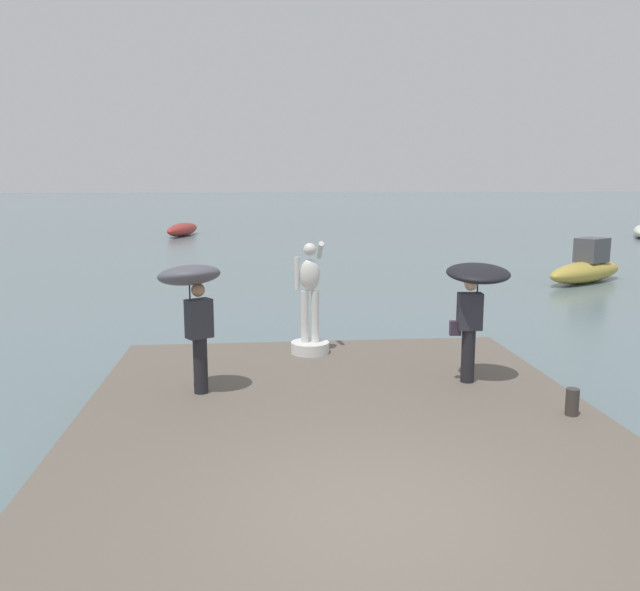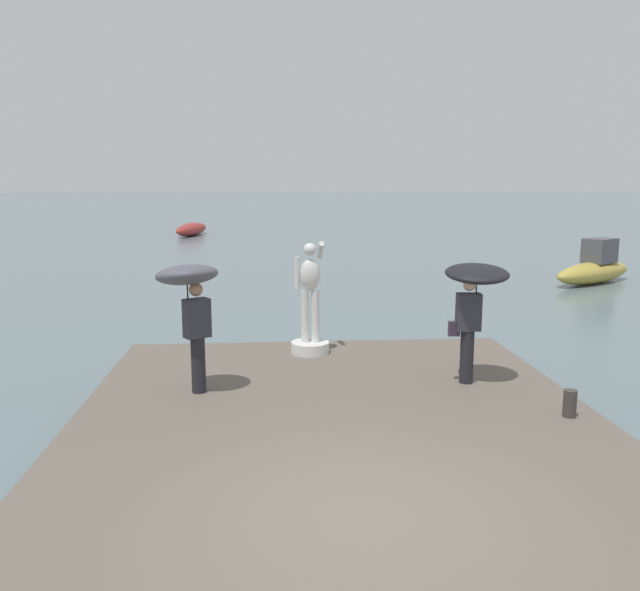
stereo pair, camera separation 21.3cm
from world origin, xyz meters
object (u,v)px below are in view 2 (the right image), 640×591
object	(u,v)px
onlooker_right	(474,291)
mooring_bollard	(570,403)
boat_far	(192,229)
boat_near	(594,268)
onlooker_left	(190,292)
statue_white_figure	(310,314)

from	to	relation	value
onlooker_right	mooring_bollard	distance (m)	2.31
onlooker_right	mooring_bollard	bearing A→B (deg)	-61.85
onlooker_right	boat_far	bearing A→B (deg)	103.69
mooring_bollard	boat_near	xyz separation A→B (m)	(7.66, 14.24, -0.06)
boat_near	onlooker_left	bearing A→B (deg)	-135.55
onlooker_left	boat_far	world-z (taller)	onlooker_left
boat_near	boat_far	distance (m)	28.56
onlooker_right	onlooker_left	bearing A→B (deg)	-177.47
statue_white_figure	onlooker_right	world-z (taller)	statue_white_figure
onlooker_right	mooring_bollard	xyz separation A→B (m)	(0.89, -1.67, -1.33)
statue_white_figure	onlooker_left	xyz separation A→B (m)	(-1.97, -2.26, 0.84)
statue_white_figure	onlooker_left	world-z (taller)	statue_white_figure
onlooker_right	boat_near	size ratio (longest dim) A/B	0.46
onlooker_left	boat_near	bearing A→B (deg)	44.45
statue_white_figure	boat_far	distance (m)	33.90
onlooker_left	onlooker_right	distance (m)	4.48
onlooker_right	boat_far	distance (m)	36.46
onlooker_right	boat_far	size ratio (longest dim) A/B	0.38
statue_white_figure	onlooker_left	bearing A→B (deg)	-131.02
onlooker_right	boat_far	xyz separation A→B (m)	(-8.62, 35.40, -1.48)
mooring_bollard	boat_near	bearing A→B (deg)	61.73
statue_white_figure	mooring_bollard	distance (m)	5.08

